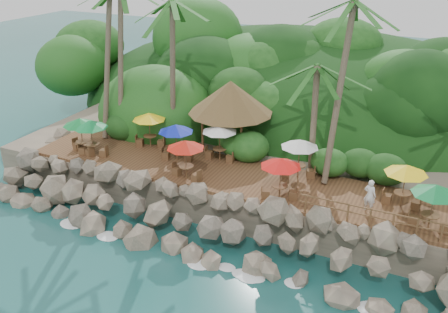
% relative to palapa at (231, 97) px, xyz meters
% --- Properties ---
extents(ground, '(140.00, 140.00, 0.00)m').
position_rel_palapa_xyz_m(ground, '(1.41, -10.01, -5.79)').
color(ground, '#19514F').
rests_on(ground, ground).
extents(land_base, '(32.00, 25.20, 2.10)m').
position_rel_palapa_xyz_m(land_base, '(1.41, 5.99, -4.74)').
color(land_base, gray).
rests_on(land_base, ground).
extents(jungle_hill, '(44.80, 28.00, 15.40)m').
position_rel_palapa_xyz_m(jungle_hill, '(1.41, 13.49, -5.79)').
color(jungle_hill, '#143811').
rests_on(jungle_hill, ground).
extents(seawall, '(29.00, 4.00, 2.30)m').
position_rel_palapa_xyz_m(seawall, '(1.41, -8.01, -4.64)').
color(seawall, gray).
rests_on(seawall, ground).
extents(terrace, '(26.00, 5.00, 0.20)m').
position_rel_palapa_xyz_m(terrace, '(1.41, -4.01, -3.59)').
color(terrace, brown).
rests_on(terrace, land_base).
extents(jungle_foliage, '(44.00, 16.00, 12.00)m').
position_rel_palapa_xyz_m(jungle_foliage, '(1.41, 4.99, -5.79)').
color(jungle_foliage, '#143811').
rests_on(jungle_foliage, ground).
extents(foam_line, '(25.20, 0.80, 0.06)m').
position_rel_palapa_xyz_m(foam_line, '(1.41, -9.71, -5.76)').
color(foam_line, white).
rests_on(foam_line, ground).
extents(palms, '(29.72, 6.90, 13.88)m').
position_rel_palapa_xyz_m(palms, '(1.45, -1.34, 5.97)').
color(palms, brown).
rests_on(palms, ground).
extents(palapa, '(5.67, 5.67, 4.60)m').
position_rel_palapa_xyz_m(palapa, '(0.00, 0.00, 0.00)').
color(palapa, brown).
rests_on(palapa, ground).
extents(dining_clusters, '(23.82, 5.45, 2.43)m').
position_rel_palapa_xyz_m(dining_clusters, '(1.32, -4.18, -1.47)').
color(dining_clusters, brown).
rests_on(dining_clusters, terrace).
extents(railing, '(8.30, 0.10, 1.00)m').
position_rel_palapa_xyz_m(railing, '(11.08, -6.36, -2.89)').
color(railing, brown).
rests_on(railing, terrace).
extents(waiter, '(0.76, 0.60, 1.81)m').
position_rel_palapa_xyz_m(waiter, '(10.20, -4.87, -2.59)').
color(waiter, silver).
rests_on(waiter, terrace).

